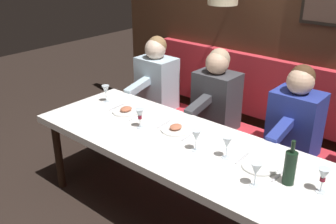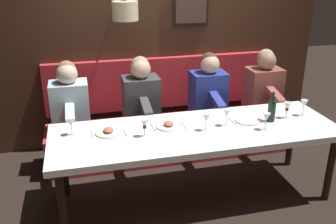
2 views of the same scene
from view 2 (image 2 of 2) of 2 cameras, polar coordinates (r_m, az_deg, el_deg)
The scene contains 19 objects.
ground_plane at distance 3.86m, azimuth 4.06°, elevation -12.67°, with size 12.00×12.00×0.00m, color black.
dining_table at distance 3.52m, azimuth 4.35°, elevation -3.55°, with size 0.90×2.69×0.74m.
banquette_bench at distance 4.48m, azimuth 0.67°, elevation -4.01°, with size 0.52×2.89×0.45m, color red.
back_wall_panel at distance 4.66m, azimuth -1.11°, elevation 11.79°, with size 0.59×4.09×2.90m.
diner_nearest at distance 4.65m, azimuth 14.40°, elevation 4.10°, with size 0.60×0.40×0.79m.
diner_near at distance 4.37m, azimuth 6.19°, elevation 3.53°, with size 0.60×0.40×0.79m.
diner_middle at distance 4.18m, azimuth -4.12°, elevation 2.71°, with size 0.60×0.40×0.79m.
diner_far at distance 4.13m, azimuth -14.77°, elevation 1.77°, with size 0.60×0.40×0.79m.
place_setting_0 at distance 3.73m, azimuth 11.99°, elevation -1.28°, with size 0.24×0.31×0.01m.
place_setting_1 at distance 3.53m, azimuth 0.11°, elevation -2.05°, with size 0.24×0.31×0.05m.
place_setting_2 at distance 3.44m, azimuth -9.05°, elevation -3.00°, with size 0.24×0.32×0.05m.
wine_glass_0 at distance 3.44m, azimuth 5.83°, elevation -0.98°, with size 0.07×0.07×0.16m.
wine_glass_1 at distance 3.56m, azimuth 8.92°, elevation -0.30°, with size 0.07×0.07×0.16m.
wine_glass_2 at distance 3.55m, azimuth 14.74°, elevation -0.86°, with size 0.07×0.07×0.16m.
wine_glass_3 at distance 4.00m, azimuth 20.03°, elevation 1.10°, with size 0.07×0.07×0.16m.
wine_glass_4 at distance 3.88m, azimuth 17.71°, elevation 0.74°, with size 0.07×0.07×0.16m.
wine_glass_5 at distance 3.31m, azimuth -3.60°, elevation -1.89°, with size 0.07×0.07×0.16m.
wine_glass_6 at distance 3.44m, azimuth -14.57°, elevation -1.61°, with size 0.07×0.07×0.16m.
wine_bottle at distance 3.75m, azimuth 15.52°, elevation 0.29°, with size 0.08×0.08×0.30m.
Camera 2 is at (-3.01, 1.02, 2.20)m, focal length 39.99 mm.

